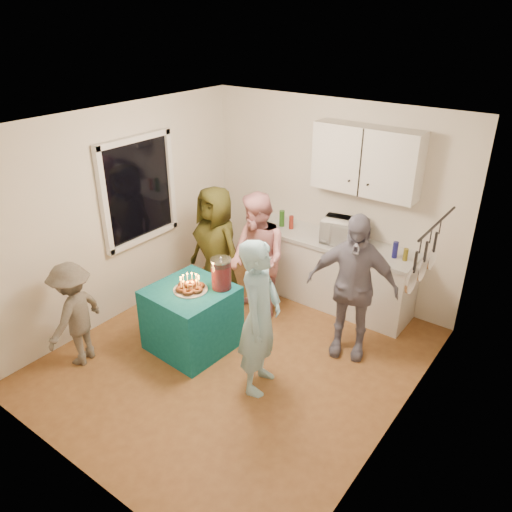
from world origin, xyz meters
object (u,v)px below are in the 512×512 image
Objects in this scene: woman_back_left at (216,248)px; child_near_left at (75,314)px; microwave at (344,231)px; counter at (329,272)px; punch_jar at (221,274)px; woman_back_right at (352,287)px; man_birthday at (260,318)px; woman_back_center at (257,259)px; party_table at (192,318)px.

woman_back_left reaches higher than child_near_left.
microwave is 0.45× the size of child_near_left.
microwave is at bearing 132.27° from child_near_left.
counter is 1.52m from woman_back_left.
woman_back_right reaches higher than punch_jar.
woman_back_center is at bearing 20.58° from man_birthday.
child_near_left is at bearing -132.94° from punch_jar.
microwave is 0.32× the size of woman_back_right.
woman_back_center reaches higher than party_table.
woman_back_right is at bearing 33.58° from party_table.
woman_back_left is 0.96× the size of woman_back_right.
woman_back_left is at bearing 134.23° from punch_jar.
woman_back_left is (-1.13, -0.94, 0.39)m from counter.
party_table is (-0.93, -1.82, -0.68)m from microwave.
party_table is at bearing 123.43° from child_near_left.
party_table is (-0.76, -1.82, -0.05)m from counter.
child_near_left is (-2.30, -1.92, -0.24)m from woman_back_right.
microwave is 1.61× the size of punch_jar.
woman_back_center is 1.25m from woman_back_right.
man_birthday reaches higher than woman_back_left.
woman_back_center is (0.23, 0.96, 0.44)m from party_table.
counter is at bearing 168.93° from microwave.
punch_jar reaches higher than party_table.
man_birthday reaches higher than child_near_left.
party_table is 0.52× the size of woman_back_left.
punch_jar is (-0.67, -1.59, -0.13)m from microwave.
woman_back_center is 1.36× the size of child_near_left.
punch_jar is 0.73m from woman_back_center.
punch_jar is 1.63m from child_near_left.
child_near_left is at bearing -133.58° from microwave.
party_table is at bearing -79.51° from woman_back_center.
child_near_left is at bearing -157.82° from woman_back_right.
counter is 2.59× the size of party_table.
counter is at bearing 67.26° from party_table.
man_birthday is 1.16m from woman_back_right.
punch_jar is at bearing -107.42° from counter.
child_near_left is (-0.45, -1.82, -0.21)m from woman_back_left.
woman_back_right is (1.21, 0.75, -0.08)m from punch_jar.
microwave is 0.33× the size of woman_back_center.
microwave reaches higher than punch_jar.
man_birthday is at bearing -130.92° from woman_back_right.
counter is 3.19m from child_near_left.
woman_back_right reaches higher than man_birthday.
woman_back_right reaches higher than counter.
woman_back_left reaches higher than counter.
child_near_left is (-1.84, -0.85, -0.23)m from man_birthday.
party_table is at bearing -58.57° from woman_back_left.
woman_back_left is at bearing -155.32° from microwave.
woman_back_center is (-0.04, 0.72, -0.11)m from punch_jar.
man_birthday is at bearing 99.59° from child_near_left.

